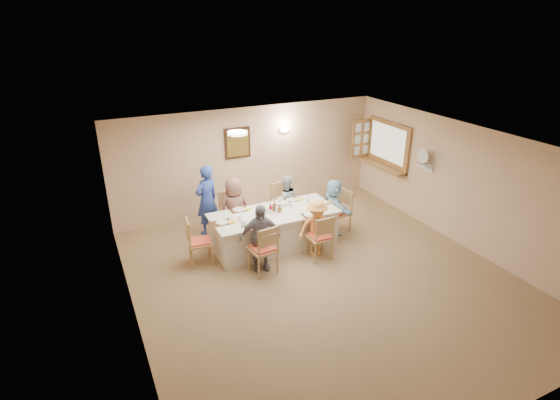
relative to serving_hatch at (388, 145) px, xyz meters
name	(u,v)px	position (x,y,z in m)	size (l,w,h in m)	color
ground	(323,278)	(-3.21, -2.40, -1.50)	(7.00, 7.00, 0.00)	#8E704B
room_walls	(326,202)	(-3.21, -2.40, 0.01)	(7.00, 7.00, 7.00)	beige
wall_picture	(237,143)	(-3.51, 1.06, 0.20)	(0.62, 0.05, 0.72)	black
wall_sconce	(285,129)	(-2.31, 1.04, 0.40)	(0.26, 0.09, 0.18)	white
ceiling_light	(237,133)	(-4.21, -0.90, 0.97)	(0.36, 0.36, 0.05)	white
serving_hatch	(388,145)	(0.00, 0.00, 0.00)	(0.06, 1.50, 1.15)	#9D6D39
hatch_sill	(382,166)	(-0.12, 0.00, -0.53)	(0.30, 1.50, 0.05)	#9D6D39
shutter_door	(361,139)	(-0.26, 0.76, 0.00)	(0.55, 0.04, 1.00)	#9D6D39
fan_shelf	(424,165)	(-0.08, -1.35, -0.10)	(0.22, 0.36, 0.03)	white
desk_fan	(424,159)	(-0.11, -1.35, 0.05)	(0.30, 0.30, 0.28)	#A5A5A8
dining_table	(274,229)	(-3.50, -0.91, -1.12)	(2.56, 1.08, 0.76)	silver
chair_back_left	(233,215)	(-4.10, -0.11, -1.00)	(0.48, 0.48, 0.99)	tan
chair_back_right	(283,205)	(-2.90, -0.11, -1.01)	(0.47, 0.47, 0.98)	tan
chair_front_left	(263,248)	(-4.10, -1.71, -1.00)	(0.48, 0.48, 0.99)	tan
chair_front_right	(319,236)	(-2.90, -1.71, -1.03)	(0.45, 0.45, 0.94)	tan
chair_left_end	(200,241)	(-5.05, -0.91, -1.03)	(0.45, 0.45, 0.94)	tan
chair_right_end	(339,212)	(-1.95, -0.91, -1.03)	(0.45, 0.45, 0.95)	tan
diner_back_left	(234,209)	(-4.10, -0.23, -0.82)	(0.70, 0.49, 1.36)	brown
diner_back_right	(286,202)	(-2.90, -0.23, -0.88)	(0.68, 0.58, 1.24)	#A9B3C1
diner_front_left	(260,237)	(-4.10, -1.59, -0.84)	(0.82, 0.45, 1.31)	slate
diner_front_right	(317,228)	(-2.90, -1.59, -0.91)	(0.83, 0.56, 1.19)	#FEAC55
diner_right_end	(334,207)	(-2.08, -0.91, -0.88)	(0.52, 1.18, 1.23)	#90C3E4
caregiver	(207,200)	(-4.55, 0.24, -0.72)	(0.67, 0.56, 1.56)	#2D48B4
placemat_fl	(254,227)	(-4.10, -1.33, -0.74)	(0.35, 0.26, 0.01)	#472B19
plate_fl	(254,226)	(-4.10, -1.33, -0.73)	(0.23, 0.23, 0.01)	white
napkin_fl	(264,225)	(-3.92, -1.38, -0.73)	(0.14, 0.14, 0.01)	yellow
placemat_fr	(310,215)	(-2.90, -1.33, -0.74)	(0.34, 0.25, 0.01)	#472B19
plate_fr	(310,214)	(-2.90, -1.33, -0.73)	(0.26, 0.26, 0.02)	white
napkin_fr	(319,214)	(-2.72, -1.38, -0.73)	(0.14, 0.14, 0.01)	yellow
placemat_bl	(239,210)	(-4.10, -0.49, -0.74)	(0.36, 0.27, 0.01)	#472B19
plate_bl	(239,209)	(-4.10, -0.49, -0.73)	(0.25, 0.25, 0.02)	white
napkin_bl	(248,209)	(-3.92, -0.54, -0.73)	(0.13, 0.13, 0.01)	yellow
placemat_br	(291,200)	(-2.90, -0.49, -0.74)	(0.32, 0.24, 0.01)	#472B19
plate_br	(291,199)	(-2.90, -0.49, -0.73)	(0.23, 0.23, 0.01)	white
napkin_br	(300,199)	(-2.72, -0.54, -0.73)	(0.15, 0.15, 0.01)	yellow
placemat_le	(222,223)	(-4.60, -0.91, -0.74)	(0.37, 0.28, 0.01)	#472B19
plate_le	(222,222)	(-4.60, -0.91, -0.73)	(0.23, 0.23, 0.01)	white
napkin_le	(232,222)	(-4.42, -0.96, -0.73)	(0.13, 0.13, 0.01)	yellow
placemat_re	(322,203)	(-2.38, -0.91, -0.74)	(0.34, 0.25, 0.01)	#472B19
plate_re	(322,202)	(-2.38, -0.91, -0.73)	(0.24, 0.24, 0.01)	white
napkin_re	(331,202)	(-2.20, -0.96, -0.73)	(0.14, 0.14, 0.01)	yellow
teacup_a	(244,224)	(-4.28, -1.23, -0.69)	(0.14, 0.14, 0.09)	white
teacup_b	(280,199)	(-3.12, -0.40, -0.70)	(0.10, 0.10, 0.08)	white
bowl_a	(266,219)	(-3.79, -1.18, -0.71)	(0.25, 0.25, 0.06)	white
bowl_b	(284,203)	(-3.16, -0.66, -0.71)	(0.27, 0.27, 0.07)	white
condiment_ketchup	(270,208)	(-3.58, -0.91, -0.63)	(0.09, 0.09, 0.21)	#A50E26
condiment_brown	(274,206)	(-3.45, -0.83, -0.64)	(0.10, 0.10, 0.20)	brown
condiment_malt	(279,208)	(-3.39, -0.92, -0.66)	(0.13, 0.13, 0.15)	brown
drinking_glass	(266,210)	(-3.65, -0.86, -0.68)	(0.07, 0.07, 0.10)	silver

